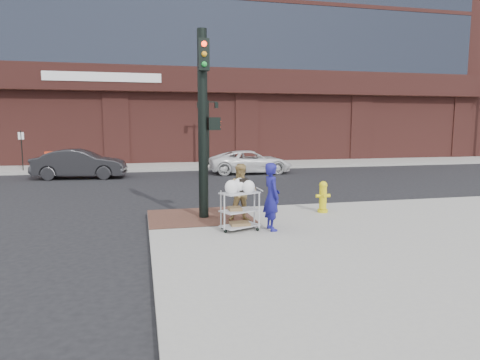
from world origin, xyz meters
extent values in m
plane|color=black|center=(0.00, 0.00, 0.00)|extent=(220.00, 220.00, 0.00)
cube|color=gray|center=(12.50, 32.00, 0.07)|extent=(65.00, 36.00, 0.15)
cube|color=#4E3024|center=(-0.60, 0.90, 0.16)|extent=(2.80, 2.40, 0.01)
cube|color=#572722|center=(5.00, 31.00, 14.15)|extent=(42.00, 26.00, 28.00)
cube|color=slate|center=(40.00, 38.00, 9.00)|extent=(14.00, 20.00, 18.00)
cylinder|color=black|center=(2.00, 16.00, 2.15)|extent=(0.16, 0.16, 4.00)
cube|color=black|center=(2.00, 16.00, 4.05)|extent=(1.20, 0.06, 0.06)
cube|color=black|center=(1.45, 16.00, 3.85)|extent=(0.22, 0.22, 0.35)
cube|color=black|center=(2.55, 16.00, 3.85)|extent=(0.22, 0.22, 0.35)
cylinder|color=black|center=(-8.50, 15.00, 1.25)|extent=(0.05, 0.05, 2.20)
cylinder|color=black|center=(-0.50, 0.80, 2.65)|extent=(0.26, 0.26, 5.00)
cube|color=black|center=(-0.20, 0.80, 2.70)|extent=(0.32, 0.28, 0.34)
cube|color=#FF260C|center=(-0.04, 0.80, 2.70)|extent=(0.02, 0.18, 0.22)
cube|color=black|center=(-0.50, 0.52, 4.45)|extent=(0.28, 0.18, 0.80)
imported|color=navy|center=(0.89, -0.95, 0.97)|extent=(0.43, 0.62, 1.63)
imported|color=#9C8049|center=(0.43, 0.18, 0.91)|extent=(0.83, 0.70, 1.51)
imported|color=black|center=(-5.10, 11.77, 0.73)|extent=(4.55, 1.99, 1.46)
imported|color=white|center=(3.71, 12.01, 0.63)|extent=(4.61, 2.30, 1.26)
cube|color=#AAABAF|center=(0.14, -0.80, 1.06)|extent=(1.03, 0.82, 0.03)
cube|color=#AAABAF|center=(0.14, -0.80, 0.63)|extent=(1.03, 0.82, 0.03)
cube|color=#AAABAF|center=(0.14, -0.80, 0.26)|extent=(1.03, 0.82, 0.03)
cube|color=black|center=(0.24, -0.75, 1.22)|extent=(0.22, 0.14, 0.32)
cube|color=brown|center=(0.02, -0.80, 0.68)|extent=(0.30, 0.34, 0.08)
cube|color=brown|center=(0.14, -0.80, 0.31)|extent=(0.46, 0.36, 0.07)
cylinder|color=gold|center=(2.96, 0.71, 0.19)|extent=(0.30, 0.30, 0.09)
cylinder|color=gold|center=(2.96, 0.71, 0.58)|extent=(0.21, 0.21, 0.66)
sphere|color=gold|center=(2.96, 0.71, 0.94)|extent=(0.24, 0.24, 0.24)
cylinder|color=gold|center=(2.96, 0.71, 0.63)|extent=(0.43, 0.10, 0.10)
cube|color=red|center=(-7.13, 15.10, 0.66)|extent=(0.45, 0.41, 1.01)
cube|color=yellow|center=(-5.39, 14.91, 0.59)|extent=(0.47, 0.45, 0.88)
cube|color=#1C33B9|center=(-5.42, 14.91, 0.63)|extent=(0.45, 0.41, 0.95)
camera|label=1|loc=(-2.14, -10.62, 2.70)|focal=32.00mm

